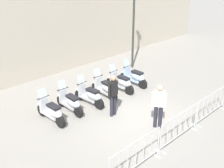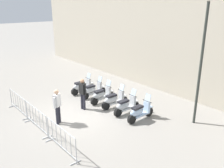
{
  "view_description": "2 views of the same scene",
  "coord_description": "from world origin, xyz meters",
  "px_view_note": "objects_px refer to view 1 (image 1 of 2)",
  "views": [
    {
      "loc": [
        -6.95,
        -6.73,
        5.72
      ],
      "look_at": [
        0.26,
        1.67,
        0.87
      ],
      "focal_mm": 44.79,
      "sensor_mm": 36.0,
      "label": 1
    },
    {
      "loc": [
        10.03,
        -5.09,
        5.56
      ],
      "look_at": [
        0.04,
        2.33,
        1.27
      ],
      "focal_mm": 38.36,
      "sensor_mm": 36.0,
      "label": 2
    }
  ],
  "objects_px": {
    "motorcycle_5": "(134,77)",
    "street_lamp": "(134,7)",
    "motorcycle_3": "(105,88)",
    "officer_near_row_end": "(159,104)",
    "officer_mid_plaza": "(113,93)",
    "barrier_segment_0": "(136,157)",
    "barrier_segment_1": "(179,127)",
    "motorcycle_0": "(52,112)",
    "motorcycle_2": "(90,95)",
    "barrier_segment_2": "(211,105)",
    "motorcycle_1": "(70,102)",
    "motorcycle_4": "(121,82)"
  },
  "relations": [
    {
      "from": "motorcycle_0",
      "to": "street_lamp",
      "type": "height_order",
      "value": "street_lamp"
    },
    {
      "from": "motorcycle_4",
      "to": "barrier_segment_1",
      "type": "bearing_deg",
      "value": -105.54
    },
    {
      "from": "motorcycle_3",
      "to": "officer_near_row_end",
      "type": "xyz_separation_m",
      "value": [
        -0.12,
        -3.24,
        0.53
      ]
    },
    {
      "from": "motorcycle_5",
      "to": "barrier_segment_2",
      "type": "distance_m",
      "value": 4.21
    },
    {
      "from": "motorcycle_4",
      "to": "motorcycle_2",
      "type": "bearing_deg",
      "value": -174.8
    },
    {
      "from": "barrier_segment_0",
      "to": "barrier_segment_1",
      "type": "xyz_separation_m",
      "value": [
        2.27,
        0.15,
        0.0
      ]
    },
    {
      "from": "motorcycle_0",
      "to": "motorcycle_1",
      "type": "relative_size",
      "value": 1.0
    },
    {
      "from": "barrier_segment_0",
      "to": "barrier_segment_1",
      "type": "distance_m",
      "value": 2.27
    },
    {
      "from": "motorcycle_0",
      "to": "motorcycle_5",
      "type": "xyz_separation_m",
      "value": [
        4.91,
        0.43,
        0.0
      ]
    },
    {
      "from": "motorcycle_2",
      "to": "officer_mid_plaza",
      "type": "distance_m",
      "value": 1.43
    },
    {
      "from": "motorcycle_3",
      "to": "street_lamp",
      "type": "distance_m",
      "value": 5.24
    },
    {
      "from": "motorcycle_5",
      "to": "motorcycle_2",
      "type": "bearing_deg",
      "value": -175.11
    },
    {
      "from": "officer_near_row_end",
      "to": "barrier_segment_1",
      "type": "bearing_deg",
      "value": -94.46
    },
    {
      "from": "barrier_segment_1",
      "to": "motorcycle_2",
      "type": "bearing_deg",
      "value": 100.57
    },
    {
      "from": "motorcycle_0",
      "to": "motorcycle_2",
      "type": "distance_m",
      "value": 1.98
    },
    {
      "from": "officer_near_row_end",
      "to": "officer_mid_plaza",
      "type": "bearing_deg",
      "value": 111.26
    },
    {
      "from": "motorcycle_2",
      "to": "barrier_segment_0",
      "type": "height_order",
      "value": "motorcycle_2"
    },
    {
      "from": "barrier_segment_1",
      "to": "street_lamp",
      "type": "distance_m",
      "value": 8.01
    },
    {
      "from": "motorcycle_1",
      "to": "motorcycle_5",
      "type": "xyz_separation_m",
      "value": [
        3.94,
        0.23,
        0.0
      ]
    },
    {
      "from": "motorcycle_0",
      "to": "motorcycle_2",
      "type": "height_order",
      "value": "same"
    },
    {
      "from": "motorcycle_4",
      "to": "street_lamp",
      "type": "relative_size",
      "value": 0.3
    },
    {
      "from": "motorcycle_4",
      "to": "barrier_segment_0",
      "type": "relative_size",
      "value": 0.79
    },
    {
      "from": "motorcycle_3",
      "to": "officer_mid_plaza",
      "type": "xyz_separation_m",
      "value": [
        -0.81,
        -1.48,
        0.53
      ]
    },
    {
      "from": "officer_near_row_end",
      "to": "barrier_segment_0",
      "type": "bearing_deg",
      "value": -153.31
    },
    {
      "from": "motorcycle_5",
      "to": "officer_near_row_end",
      "type": "distance_m",
      "value": 3.98
    },
    {
      "from": "motorcycle_4",
      "to": "barrier_segment_2",
      "type": "distance_m",
      "value": 4.28
    },
    {
      "from": "barrier_segment_2",
      "to": "barrier_segment_1",
      "type": "bearing_deg",
      "value": -176.14
    },
    {
      "from": "barrier_segment_0",
      "to": "motorcycle_2",
      "type": "bearing_deg",
      "value": 70.65
    },
    {
      "from": "motorcycle_4",
      "to": "barrier_segment_1",
      "type": "relative_size",
      "value": 0.79
    },
    {
      "from": "motorcycle_1",
      "to": "officer_near_row_end",
      "type": "relative_size",
      "value": 1.0
    },
    {
      "from": "motorcycle_4",
      "to": "barrier_segment_1",
      "type": "distance_m",
      "value": 4.46
    },
    {
      "from": "motorcycle_5",
      "to": "motorcycle_3",
      "type": "bearing_deg",
      "value": -177.24
    },
    {
      "from": "motorcycle_3",
      "to": "officer_mid_plaza",
      "type": "bearing_deg",
      "value": -118.58
    },
    {
      "from": "motorcycle_1",
      "to": "street_lamp",
      "type": "bearing_deg",
      "value": 20.93
    },
    {
      "from": "barrier_segment_0",
      "to": "street_lamp",
      "type": "height_order",
      "value": "street_lamp"
    },
    {
      "from": "motorcycle_4",
      "to": "motorcycle_0",
      "type": "bearing_deg",
      "value": -174.8
    },
    {
      "from": "motorcycle_2",
      "to": "officer_near_row_end",
      "type": "bearing_deg",
      "value": -74.64
    },
    {
      "from": "motorcycle_4",
      "to": "motorcycle_5",
      "type": "height_order",
      "value": "same"
    },
    {
      "from": "street_lamp",
      "to": "motorcycle_0",
      "type": "bearing_deg",
      "value": -160.39
    },
    {
      "from": "motorcycle_1",
      "to": "barrier_segment_1",
      "type": "height_order",
      "value": "motorcycle_1"
    },
    {
      "from": "motorcycle_0",
      "to": "motorcycle_2",
      "type": "relative_size",
      "value": 1.0
    },
    {
      "from": "motorcycle_0",
      "to": "motorcycle_2",
      "type": "bearing_deg",
      "value": 5.19
    },
    {
      "from": "officer_mid_plaza",
      "to": "barrier_segment_0",
      "type": "bearing_deg",
      "value": -119.44
    },
    {
      "from": "motorcycle_3",
      "to": "motorcycle_4",
      "type": "height_order",
      "value": "same"
    },
    {
      "from": "motorcycle_0",
      "to": "motorcycle_3",
      "type": "distance_m",
      "value": 2.95
    },
    {
      "from": "motorcycle_0",
      "to": "motorcycle_1",
      "type": "xyz_separation_m",
      "value": [
        0.97,
        0.2,
        0.0
      ]
    },
    {
      "from": "motorcycle_0",
      "to": "motorcycle_5",
      "type": "distance_m",
      "value": 4.93
    },
    {
      "from": "motorcycle_5",
      "to": "street_lamp",
      "type": "xyz_separation_m",
      "value": [
        1.76,
        1.95,
        3.05
      ]
    },
    {
      "from": "motorcycle_0",
      "to": "street_lamp",
      "type": "xyz_separation_m",
      "value": [
        6.67,
        2.38,
        3.05
      ]
    },
    {
      "from": "officer_near_row_end",
      "to": "officer_mid_plaza",
      "type": "relative_size",
      "value": 1.0
    }
  ]
}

